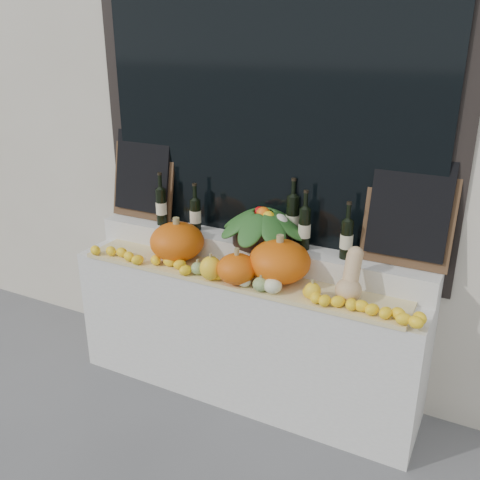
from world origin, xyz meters
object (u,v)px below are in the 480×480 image
Objects in this scene: pumpkin_right at (280,261)px; butternut_squash at (351,279)px; produce_bowl at (263,225)px; wine_bottle_tall at (292,219)px; pumpkin_left at (177,242)px.

butternut_squash reaches higher than pumpkin_right.
pumpkin_right is 0.32m from produce_bowl.
produce_bowl is 0.19m from wine_bottle_tall.
pumpkin_left is 0.76m from wine_bottle_tall.
produce_bowl is at bearing 22.58° from pumpkin_left.
butternut_squash is at bearing -1.45° from pumpkin_left.
butternut_squash is (0.44, -0.03, -0.00)m from pumpkin_right.
butternut_squash is (1.16, -0.03, -0.00)m from pumpkin_left.
pumpkin_left is 0.95× the size of pumpkin_right.
pumpkin_right is 1.27× the size of butternut_squash.
butternut_squash is 0.61m from wine_bottle_tall.
pumpkin_right reaches higher than pumpkin_left.
pumpkin_left is 1.16m from butternut_squash.
produce_bowl reaches higher than butternut_squash.
wine_bottle_tall is (0.16, 0.09, 0.04)m from produce_bowl.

